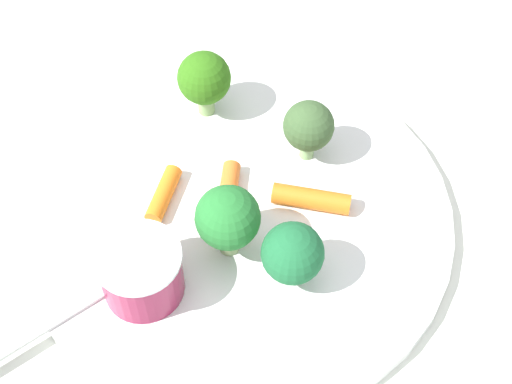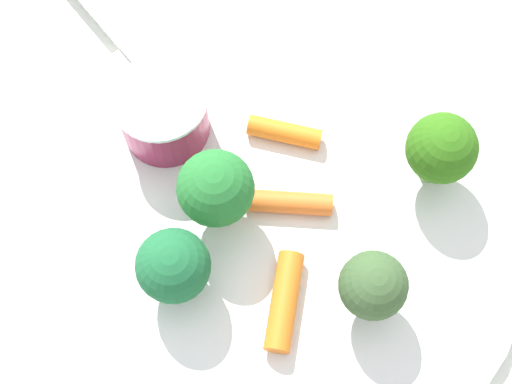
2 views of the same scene
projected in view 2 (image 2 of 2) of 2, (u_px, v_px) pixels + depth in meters
ground_plane at (271, 225)px, 0.46m from camera, size 2.40×2.40×0.00m
plate at (271, 222)px, 0.46m from camera, size 0.31×0.31×0.01m
sauce_cup at (163, 113)px, 0.46m from camera, size 0.06×0.06×0.04m
broccoli_floret_0 at (173, 266)px, 0.41m from camera, size 0.04×0.04×0.05m
broccoli_floret_1 at (441, 149)px, 0.43m from camera, size 0.04×0.04×0.06m
broccoli_floret_2 at (215, 193)px, 0.42m from camera, size 0.04×0.04×0.06m
broccoli_floret_3 at (373, 286)px, 0.41m from camera, size 0.04×0.04×0.05m
carrot_stick_0 at (284, 302)px, 0.43m from camera, size 0.06×0.02×0.02m
carrot_stick_1 at (289, 202)px, 0.45m from camera, size 0.02×0.05×0.01m
carrot_stick_2 at (284, 132)px, 0.47m from camera, size 0.02×0.05×0.01m
fork at (104, 23)px, 0.50m from camera, size 0.14×0.15×0.00m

